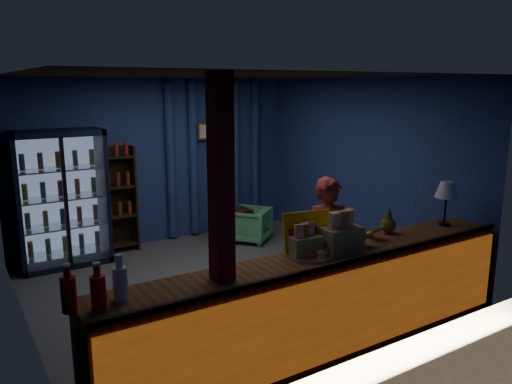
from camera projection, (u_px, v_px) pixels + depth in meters
ground at (225, 284)px, 6.37m from camera, size 4.60×4.60×0.00m
room_walls at (223, 163)px, 6.04m from camera, size 4.60×4.60×4.60m
counter at (322, 304)px, 4.69m from camera, size 4.40×0.57×0.99m
support_post at (222, 238)px, 3.97m from camera, size 0.16×0.16×2.60m
beverage_cooler at (60, 199)px, 6.95m from camera, size 1.20×0.62×1.90m
bottle_shelf at (118, 200)px, 7.54m from camera, size 0.50×0.28×1.60m
curtain_folds at (215, 157)px, 8.38m from camera, size 1.74×0.14×2.50m
framed_picture at (208, 131)px, 8.17m from camera, size 0.36×0.04×0.28m
shopkeeper at (329, 247)px, 5.44m from camera, size 0.65×0.54×1.53m
green_chair at (250, 225)px, 8.08m from camera, size 0.84×0.84×0.55m
side_table at (232, 225)px, 8.10m from camera, size 0.59×0.45×0.62m
yellow_sign at (308, 232)px, 4.68m from camera, size 0.50×0.19×0.39m
soda_bottles at (96, 288)px, 3.51m from camera, size 0.47×0.19×0.35m
snack_box_left at (339, 237)px, 4.70m from camera, size 0.39×0.33×0.40m
snack_box_centre at (303, 243)px, 4.61m from camera, size 0.31×0.27×0.30m
pastry_tray at (311, 252)px, 4.61m from camera, size 0.48×0.48×0.08m
banana_bunches at (357, 236)px, 4.94m from camera, size 0.74×0.29×0.16m
table_lamp at (447, 191)px, 5.50m from camera, size 0.26×0.26×0.50m
pineapple at (388, 223)px, 5.28m from camera, size 0.16×0.16×0.28m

